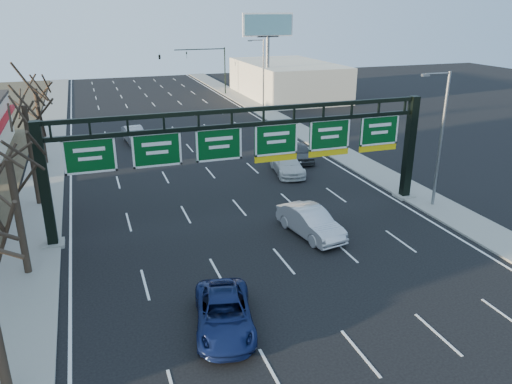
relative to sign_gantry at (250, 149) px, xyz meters
name	(u,v)px	position (x,y,z in m)	size (l,w,h in m)	color
ground	(299,279)	(-0.16, -8.00, -4.63)	(160.00, 160.00, 0.00)	black
sidewalk_left	(43,181)	(-12.96, 12.00, -4.57)	(3.00, 120.00, 0.12)	gray
sidewalk_right	(338,152)	(12.64, 12.00, -4.57)	(3.00, 120.00, 0.12)	gray
lane_markings	(204,166)	(-0.16, 12.00, -4.62)	(21.60, 120.00, 0.01)	white
sign_gantry	(250,149)	(0.00, 0.00, 0.00)	(24.60, 1.20, 7.20)	black
building_right_distant	(287,80)	(19.84, 42.00, -2.13)	(12.00, 20.00, 5.00)	beige
tree_gantry	(4,138)	(-12.96, -3.00, 2.48)	(3.60, 3.60, 8.48)	#2D2219
tree_mid	(21,89)	(-12.96, 7.00, 3.23)	(3.60, 3.60, 9.24)	#2D2219
tree_far	(33,76)	(-12.96, 17.00, 2.86)	(3.60, 3.60, 8.86)	#2D2219
streetlight_near	(440,133)	(12.31, -2.00, 0.45)	(2.15, 0.22, 9.00)	slate
streetlight_far	(262,72)	(12.31, 32.00, 0.45)	(2.15, 0.22, 9.00)	slate
billboard_right	(268,36)	(14.84, 36.98, 4.43)	(7.00, 0.50, 12.00)	slate
traffic_signal_mast	(185,59)	(5.53, 47.00, 0.87)	(10.16, 0.54, 7.00)	black
car_blue_suv	(224,314)	(-4.76, -10.69, -3.92)	(2.36, 5.12, 1.42)	#111E4E
car_silver_sedan	(310,222)	(2.56, -3.49, -3.79)	(1.77, 5.08, 1.67)	silver
car_white_wagon	(287,164)	(5.75, 7.81, -3.87)	(2.11, 5.20, 1.51)	silver
car_grey_far	(300,152)	(8.15, 10.71, -3.86)	(1.82, 4.54, 1.55)	#404346
car_silver_distant	(134,135)	(-4.90, 21.74, -3.84)	(1.68, 4.81, 1.58)	#A5A4A9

